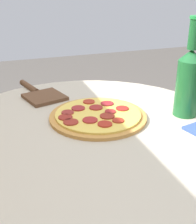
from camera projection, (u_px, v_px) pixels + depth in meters
The scene contains 4 objects.
table at pixel (90, 188), 0.96m from camera, with size 0.87×0.87×0.78m.
pizza at pixel (98, 116), 0.94m from camera, with size 0.29×0.29×0.02m.
beer_bottle at pixel (188, 80), 0.92m from camera, with size 0.07×0.07×0.29m.
pizza_paddle at pixel (40, 94), 1.11m from camera, with size 0.27×0.15×0.02m.
Camera 1 is at (-0.75, 0.23, 1.17)m, focal length 50.00 mm.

